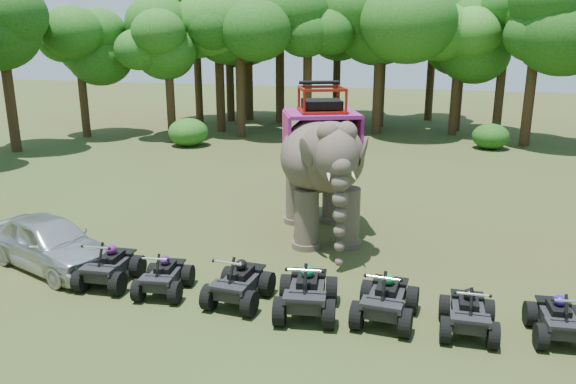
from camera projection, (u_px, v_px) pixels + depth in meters
name	position (u px, v px, depth m)	size (l,w,h in m)	color
ground	(276.00, 270.00, 15.33)	(110.00, 110.00, 0.00)	#47381E
elephant	(321.00, 161.00, 17.54)	(2.51, 5.70, 4.79)	#4F433A
parked_car	(49.00, 242.00, 15.38)	(1.72, 4.27, 1.45)	silver
atv_0	(109.00, 261.00, 14.34)	(1.23, 1.69, 1.25)	black
atv_1	(163.00, 271.00, 13.85)	(1.13, 1.55, 1.15)	black
atv_2	(239.00, 277.00, 13.35)	(1.26, 1.72, 1.28)	black
atv_3	(307.00, 286.00, 12.79)	(1.35, 1.85, 1.37)	black
atv_4	(386.00, 293.00, 12.49)	(1.30, 1.78, 1.32)	black
atv_5	(469.00, 307.00, 11.98)	(1.17, 1.60, 1.19)	black
atv_6	(560.00, 314.00, 11.75)	(1.13, 1.55, 1.15)	black
tree_0	(379.00, 55.00, 35.20)	(6.93, 6.93, 9.91)	#195114
tree_1	(456.00, 80.00, 35.13)	(4.86, 4.86, 6.94)	#195114
tree_2	(533.00, 64.00, 31.31)	(6.47, 6.47, 9.24)	#195114
tree_24	(7.00, 76.00, 29.85)	(5.74, 5.74, 8.20)	#195114
tree_25	(82.00, 81.00, 34.45)	(4.83, 4.83, 6.90)	#195114
tree_26	(169.00, 79.00, 33.95)	(5.09, 5.09, 7.27)	#195114
tree_27	(240.00, 72.00, 34.35)	(5.63, 5.63, 8.05)	#195114
tree_28	(308.00, 66.00, 34.88)	(6.03, 6.03, 8.62)	#195114
tree_29	(280.00, 48.00, 39.99)	(7.43, 7.43, 10.61)	#195114
tree_30	(246.00, 70.00, 42.96)	(5.08, 5.08, 7.25)	#195114
tree_32	(219.00, 56.00, 36.15)	(6.80, 6.80, 9.71)	#195114
tree_33	(460.00, 73.00, 36.60)	(5.31, 5.31, 7.59)	#195114
tree_34	(337.00, 58.00, 42.74)	(6.31, 6.31, 9.02)	#195114
tree_35	(382.00, 47.00, 37.78)	(7.54, 7.54, 10.78)	#195114
tree_36	(432.00, 60.00, 41.14)	(6.18, 6.18, 8.83)	#195114
tree_37	(249.00, 57.00, 41.16)	(6.46, 6.46, 9.22)	#195114
tree_38	(502.00, 69.00, 34.55)	(5.85, 5.85, 8.35)	#195114
tree_39	(198.00, 67.00, 39.80)	(5.58, 5.58, 7.97)	#195114
tree_40	(229.00, 57.00, 40.66)	(6.49, 6.49, 9.27)	#195114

